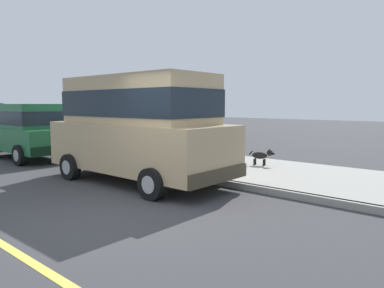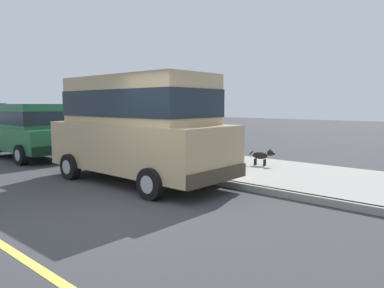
# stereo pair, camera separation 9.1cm
# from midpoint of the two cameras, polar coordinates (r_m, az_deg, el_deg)

# --- Properties ---
(ground_plane) EXTENTS (80.00, 80.00, 0.00)m
(ground_plane) POSITION_cam_midpoint_polar(r_m,az_deg,el_deg) (6.18, -12.65, -11.43)
(ground_plane) COLOR #38383A
(curb) EXTENTS (0.16, 64.00, 0.14)m
(curb) POSITION_cam_midpoint_polar(r_m,az_deg,el_deg) (8.37, 5.56, -6.15)
(curb) COLOR gray
(curb) RESTS_ON ground
(sidewalk) EXTENTS (3.60, 64.00, 0.14)m
(sidewalk) POSITION_cam_midpoint_polar(r_m,az_deg,el_deg) (9.85, 11.78, -4.37)
(sidewalk) COLOR #99968E
(sidewalk) RESTS_ON ground
(lane_centre_line) EXTENTS (0.12, 57.60, 0.01)m
(lane_centre_line) POSITION_cam_midpoint_polar(r_m,az_deg,el_deg) (5.47, -26.85, -14.30)
(lane_centre_line) COLOR #E0D64C
(lane_centre_line) RESTS_ON ground
(car_tan_van) EXTENTS (2.17, 4.91, 2.52)m
(car_tan_van) POSITION_cam_midpoint_polar(r_m,az_deg,el_deg) (8.73, -8.21, 3.11)
(car_tan_van) COLOR tan
(car_tan_van) RESTS_ON ground
(car_green_hatchback) EXTENTS (1.98, 3.81, 1.88)m
(car_green_hatchback) POSITION_cam_midpoint_polar(r_m,az_deg,el_deg) (13.49, -23.63, 1.95)
(car_green_hatchback) COLOR #23663D
(car_green_hatchback) RESTS_ON ground
(dog_black) EXTENTS (0.31, 0.74, 0.49)m
(dog_black) POSITION_cam_midpoint_polar(r_m,az_deg,el_deg) (10.45, 11.27, -1.76)
(dog_black) COLOR black
(dog_black) RESTS_ON sidewalk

